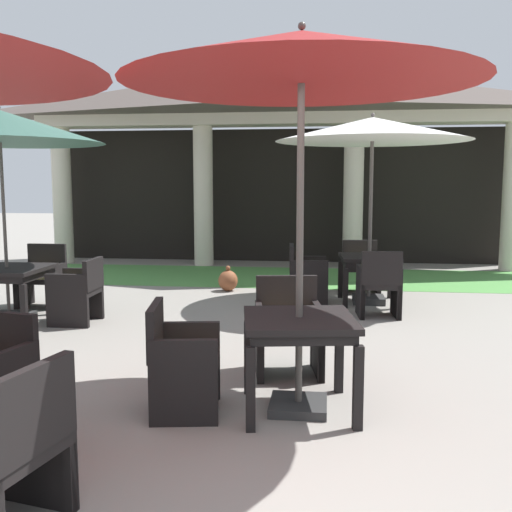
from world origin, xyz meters
TOP-DOWN VIEW (x-y plane):
  - ground_plane at (0.00, 0.00)m, footprint 60.00×60.00m
  - background_pavilion at (0.00, 9.56)m, footprint 10.86×3.08m
  - lawn_strip at (0.00, 7.97)m, footprint 12.66×2.51m
  - patio_table_mid_left at (1.71, 5.71)m, footprint 0.90×0.90m
  - patio_umbrella_mid_left at (1.71, 5.71)m, footprint 2.84×2.84m
  - patio_chair_mid_left_south at (1.78, 4.77)m, footprint 0.58×0.55m
  - patio_chair_mid_left_north at (1.64, 6.65)m, footprint 0.63×0.57m
  - patio_chair_mid_left_west at (0.77, 5.64)m, footprint 0.60×0.61m
  - patio_table_mid_right at (0.87, 1.37)m, footprint 0.97×0.97m
  - patio_umbrella_mid_right at (0.87, 1.37)m, footprint 2.70×2.70m
  - patio_chair_mid_right_north at (0.73, 2.29)m, footprint 0.69×0.66m
  - patio_chair_mid_right_west at (-0.04, 1.23)m, footprint 0.61×0.68m
  - patio_table_far_back at (-3.03, 3.95)m, footprint 0.98×0.98m
  - patio_chair_far_back_north at (-3.05, 4.90)m, footprint 0.61×0.52m
  - patio_chair_far_back_east at (-2.09, 3.96)m, footprint 0.55×0.58m
  - terracotta_urn at (-0.55, 6.41)m, footprint 0.32×0.32m

SIDE VIEW (x-z plane):
  - ground_plane at x=0.00m, z-range 0.00..0.00m
  - lawn_strip at x=0.00m, z-range 0.00..0.01m
  - terracotta_urn at x=-0.55m, z-range -0.04..0.39m
  - patio_chair_mid_left_north at x=1.64m, z-range -0.02..0.81m
  - patio_chair_far_back_east at x=-2.09m, z-range -0.01..0.82m
  - patio_chair_far_back_north at x=-3.05m, z-range -0.04..0.86m
  - patio_chair_mid_left_west at x=0.77m, z-range -0.03..0.84m
  - patio_chair_mid_right_north at x=0.73m, z-range -0.04..0.86m
  - patio_chair_mid_right_west at x=-0.04m, z-range -0.01..0.85m
  - patio_chair_mid_left_south at x=1.78m, z-range -0.03..0.88m
  - patio_table_mid_left at x=1.71m, z-range 0.25..0.96m
  - patio_table_far_back at x=-3.03m, z-range 0.26..0.97m
  - patio_table_mid_right at x=0.87m, z-range 0.27..1.03m
  - patio_umbrella_mid_left at x=1.71m, z-range 1.14..3.94m
  - patio_umbrella_mid_right at x=0.87m, z-range 1.21..4.18m
  - background_pavilion at x=0.00m, z-range 1.22..5.46m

